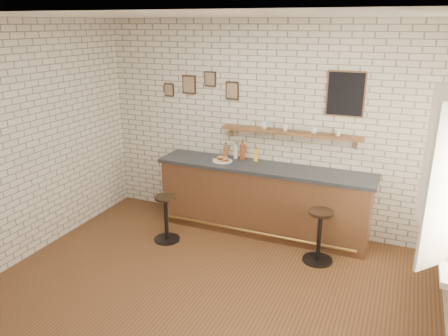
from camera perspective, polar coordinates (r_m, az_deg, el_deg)
The scene contains 18 objects.
ground at distance 5.23m, azimuth -2.27°, elevation -15.71°, with size 5.00×5.00×0.00m, color brown.
bar_counter at distance 6.36m, azimuth 5.07°, elevation -4.07°, with size 3.10×0.65×1.01m.
sandwich_plate at distance 6.37m, azimuth -0.21°, elevation 0.93°, with size 0.28×0.28×0.01m, color white.
ciabatta_sandwich at distance 6.35m, azimuth -0.14°, elevation 1.25°, with size 0.21×0.15×0.07m.
potato_chips at distance 6.37m, azimuth -0.40°, elevation 1.01°, with size 0.27×0.18×0.00m.
bitters_bottle_brown at distance 6.55m, azimuth 0.22°, elevation 2.18°, with size 0.07×0.07×0.22m.
bitters_bottle_white at distance 6.48m, azimuth 1.55°, elevation 2.11°, with size 0.06×0.06×0.24m.
bitters_bottle_amber at distance 6.44m, azimuth 2.46°, elevation 2.19°, with size 0.07×0.07×0.30m.
condiment_bottle_yellow at distance 6.38m, azimuth 4.19°, elevation 1.67°, with size 0.06×0.06×0.20m.
bar_stool_left at distance 6.19m, azimuth -7.57°, elevation -6.33°, with size 0.37×0.37×0.66m.
bar_stool_right at distance 5.74m, azimuth 12.34°, elevation -8.49°, with size 0.42×0.42×0.70m.
wall_shelf at distance 6.16m, azimuth 8.58°, elevation 4.57°, with size 2.00×0.18×0.18m.
shelf_cup_a at distance 6.24m, azimuth 5.28°, elevation 5.56°, with size 0.12×0.12×0.10m, color white.
shelf_cup_b at distance 6.16m, azimuth 8.02°, elevation 5.24°, with size 0.10×0.10×0.09m, color white.
shelf_cup_c at distance 6.07m, azimuth 11.71°, elevation 4.83°, with size 0.11×0.11×0.09m, color white.
shelf_cup_d at distance 6.02m, azimuth 14.69°, elevation 4.50°, with size 0.10×0.10×0.09m, color white.
back_wall_decor at distance 6.17m, azimuth 7.45°, elevation 10.03°, with size 2.96×0.02×0.56m.
book_lower at distance 4.55m, azimuth 27.24°, elevation -9.82°, with size 0.15×0.20×0.02m, color tan.
Camera 1 is at (1.88, -3.89, 2.94)m, focal length 35.00 mm.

